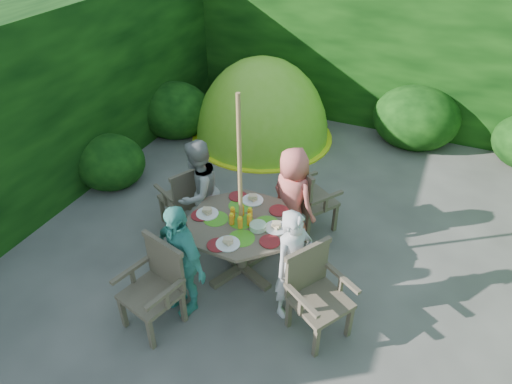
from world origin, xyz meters
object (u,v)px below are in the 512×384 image
at_px(garden_chair_left, 185,196).
at_px(parasol_pole, 240,192).
at_px(garden_chair_back, 308,197).
at_px(child_back, 292,198).
at_px(patio_table, 242,229).
at_px(child_left, 198,193).
at_px(garden_chair_front, 156,285).
at_px(child_front, 180,259).
at_px(garden_chair_right, 316,292).
at_px(child_right, 293,265).
at_px(dome_tent, 262,137).

bearing_deg(garden_chair_left, parasol_pole, 92.89).
distance_m(garden_chair_back, child_back, 0.33).
distance_m(patio_table, garden_chair_back, 1.10).
xyz_separation_m(parasol_pole, child_left, (-0.73, 0.33, -0.42)).
distance_m(garden_chair_front, child_back, 1.91).
height_order(parasol_pole, child_front, parasol_pole).
height_order(parasol_pole, garden_chair_right, parasol_pole).
distance_m(patio_table, parasol_pole, 0.50).
xyz_separation_m(garden_chair_right, garden_chair_left, (-2.02, 0.89, -0.02)).
bearing_deg(garden_chair_back, parasol_pole, 101.46).
height_order(garden_chair_right, child_right, child_right).
xyz_separation_m(parasol_pole, garden_chair_right, (1.01, -0.44, -0.61)).
distance_m(patio_table, garden_chair_left, 1.12).
relative_size(child_right, child_back, 0.98).
xyz_separation_m(garden_chair_left, child_left, (0.28, -0.12, 0.21)).
height_order(garden_chair_back, child_left, child_left).
relative_size(garden_chair_back, garden_chair_front, 1.02).
distance_m(parasol_pole, garden_chair_front, 1.26).
height_order(garden_chair_left, garden_chair_back, garden_chair_back).
distance_m(patio_table, garden_chair_right, 1.10).
relative_size(garden_chair_back, child_back, 0.72).
relative_size(patio_table, garden_chair_left, 1.86).
relative_size(garden_chair_back, dome_tent, 0.32).
bearing_deg(child_left, parasol_pole, 70.59).
relative_size(parasol_pole, child_right, 1.73).
height_order(garden_chair_front, child_right, child_right).
bearing_deg(dome_tent, garden_chair_back, -73.80).
distance_m(garden_chair_left, dome_tent, 2.70).
bearing_deg(patio_table, garden_chair_back, 66.93).
xyz_separation_m(parasol_pole, garden_chair_front, (-0.46, -1.00, -0.61)).
height_order(child_front, dome_tent, dome_tent).
bearing_deg(child_back, parasol_pole, 91.20).
relative_size(child_front, dome_tent, 0.45).
relative_size(garden_chair_right, child_left, 0.68).
bearing_deg(garden_chair_left, child_front, 56.85).
relative_size(patio_table, garden_chair_right, 1.77).
relative_size(garden_chair_front, child_front, 0.70).
xyz_separation_m(child_back, dome_tent, (-1.42, 2.37, -0.65)).
bearing_deg(patio_table, dome_tent, 109.42).
height_order(garden_chair_left, child_left, child_left).
bearing_deg(garden_chair_right, child_back, 62.12).
distance_m(patio_table, dome_tent, 3.35).
height_order(garden_chair_front, child_front, child_front).
distance_m(child_right, child_front, 1.13).
bearing_deg(garden_chair_back, garden_chair_front, 100.71).
bearing_deg(dome_tent, garden_chair_left, -108.08).
relative_size(garden_chair_right, child_right, 0.72).
bearing_deg(garden_chair_left, patio_table, 92.94).
relative_size(parasol_pole, child_front, 1.68).
bearing_deg(dome_tent, patio_table, -90.42).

